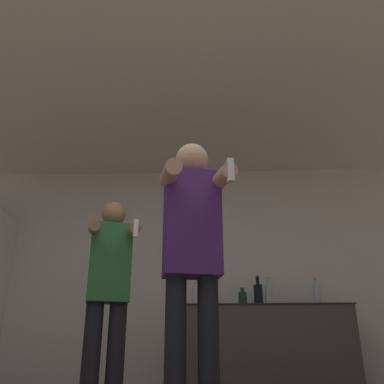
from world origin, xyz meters
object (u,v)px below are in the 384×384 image
(bottle_short_whiskey, at_px, (258,294))
(bottle_red_label, at_px, (317,294))
(person_man_side, at_px, (108,290))
(bottle_dark_rum, at_px, (195,297))
(bottle_clear_vodka, at_px, (269,295))
(person_woman_foreground, at_px, (192,248))
(bottle_tall_gin, at_px, (243,298))

(bottle_short_whiskey, xyz_separation_m, bottle_red_label, (0.59, 0.00, -0.00))
(person_man_side, bearing_deg, bottle_dark_rum, 57.80)
(bottle_clear_vodka, relative_size, person_woman_foreground, 0.17)
(bottle_red_label, bearing_deg, bottle_clear_vodka, 180.00)
(bottle_short_whiskey, height_order, bottle_dark_rum, bottle_short_whiskey)
(bottle_dark_rum, xyz_separation_m, bottle_tall_gin, (0.48, 0.00, -0.02))
(bottle_short_whiskey, distance_m, person_man_side, 1.66)
(person_woman_foreground, distance_m, person_man_side, 1.13)
(bottle_clear_vodka, height_order, bottle_dark_rum, bottle_clear_vodka)
(bottle_clear_vodka, bearing_deg, bottle_dark_rum, -180.00)
(bottle_short_whiskey, xyz_separation_m, person_woman_foreground, (-0.59, -1.91, -0.00))
(bottle_short_whiskey, height_order, person_man_side, person_man_side)
(bottle_red_label, bearing_deg, bottle_dark_rum, -180.00)
(bottle_dark_rum, bearing_deg, person_man_side, -122.20)
(bottle_dark_rum, xyz_separation_m, person_woman_foreground, (0.05, -1.91, 0.01))
(bottle_short_whiskey, relative_size, bottle_red_label, 1.12)
(bottle_clear_vodka, height_order, bottle_short_whiskey, bottle_short_whiskey)
(bottle_dark_rum, bearing_deg, bottle_short_whiskey, -0.00)
(bottle_dark_rum, distance_m, bottle_tall_gin, 0.48)
(bottle_short_whiskey, distance_m, bottle_tall_gin, 0.16)
(bottle_dark_rum, bearing_deg, person_woman_foreground, -88.40)
(bottle_red_label, relative_size, bottle_dark_rum, 1.11)
(bottle_tall_gin, height_order, person_man_side, person_man_side)
(bottle_short_whiskey, height_order, person_woman_foreground, person_woman_foreground)
(bottle_dark_rum, bearing_deg, bottle_red_label, 0.00)
(bottle_clear_vodka, xyz_separation_m, bottle_tall_gin, (-0.26, -0.00, -0.03))
(bottle_red_label, height_order, bottle_dark_rum, bottle_red_label)
(bottle_dark_rum, distance_m, person_woman_foreground, 1.91)
(bottle_red_label, distance_m, bottle_dark_rum, 1.23)
(person_man_side, bearing_deg, bottle_red_label, 28.86)
(person_woman_foreground, relative_size, person_man_side, 1.04)
(bottle_tall_gin, bearing_deg, bottle_short_whiskey, -0.00)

